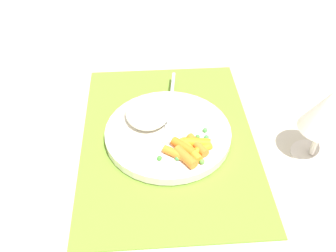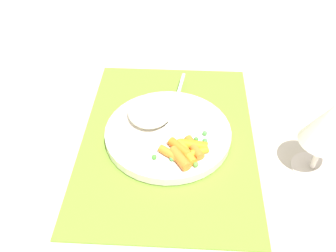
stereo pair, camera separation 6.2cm
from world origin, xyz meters
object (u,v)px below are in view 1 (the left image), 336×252
carrot_portion (190,149)px  wine_glass (327,112)px  fork (170,112)px  plate (168,133)px  rice_mound (148,112)px

carrot_portion → wine_glass: size_ratio=0.61×
carrot_portion → wine_glass: 0.23m
fork → wine_glass: wine_glass is taller
plate → rice_mound: 0.06m
rice_mound → carrot_portion: size_ratio=1.11×
plate → wine_glass: bearing=77.1°
plate → fork: size_ratio=1.10×
plate → carrot_portion: carrot_portion is taller
rice_mound → fork: rice_mound is taller
carrot_portion → fork: bearing=-165.7°
plate → wine_glass: wine_glass is taller
fork → wine_glass: 0.28m
rice_mound → carrot_portion: bearing=36.4°
wine_glass → plate: bearing=-102.9°
carrot_portion → plate: bearing=-150.0°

